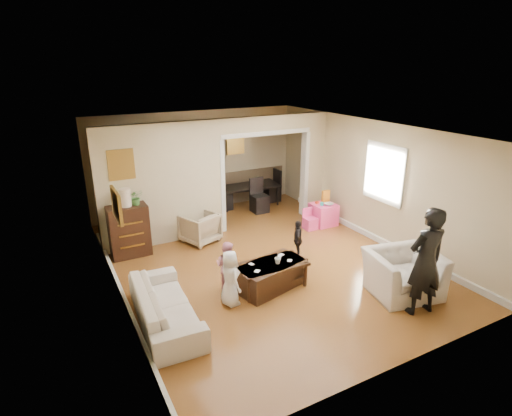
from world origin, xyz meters
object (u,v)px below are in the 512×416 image
sofa (165,305)px  adult_person (426,262)px  coffee_cup (278,261)px  child_kneel_b (227,266)px  armchair_back (200,228)px  cyan_cup (322,204)px  coffee_table (271,275)px  child_kneel_a (230,278)px  dresser (129,231)px  child_toddler (298,239)px  play_table (323,214)px  dining_table (248,195)px  armchair_front (403,273)px  table_lamp (125,198)px

sofa → adult_person: bearing=-110.8°
coffee_cup → child_kneel_b: 0.88m
armchair_back → coffee_cup: (0.50, -2.46, 0.18)m
cyan_cup → coffee_table: bearing=-142.6°
coffee_cup → child_kneel_a: 0.96m
armchair_back → dresser: (-1.49, 0.04, 0.20)m
child_toddler → child_kneel_a: bearing=-28.9°
coffee_cup → child_kneel_a: child_kneel_a is taller
coffee_table → child_toddler: (1.05, 0.75, 0.17)m
armchair_back → sofa: bearing=37.6°
armchair_back → dresser: size_ratio=0.68×
play_table → child_kneel_a: bearing=-148.5°
dining_table → armchair_back: bearing=-134.4°
coffee_table → child_kneel_b: child_kneel_b is taller
coffee_table → adult_person: adult_person is taller
armchair_back → child_toddler: child_toddler is taller
coffee_cup → child_toddler: bearing=40.1°
sofa → dresser: dresser is taller
armchair_front → play_table: (0.72, 3.18, -0.11)m
armchair_front → adult_person: (-0.19, -0.54, 0.51)m
child_kneel_a → armchair_front: bearing=-115.4°
dresser → coffee_cup: size_ratio=9.66×
armchair_back → child_kneel_b: bearing=60.4°
coffee_table → dining_table: dining_table is taller
adult_person → child_toddler: (-0.65, 2.50, -0.48)m
armchair_back → dining_table: (2.06, 1.71, -0.04)m
coffee_table → cyan_cup: size_ratio=15.36×
play_table → dining_table: bearing=113.6°
armchair_front → cyan_cup: armchair_front is taller
armchair_front → adult_person: adult_person is taller
coffee_table → dining_table: size_ratio=0.75×
coffee_table → child_kneel_a: bearing=-170.0°
coffee_table → child_toddler: child_toddler is taller
adult_person → play_table: bearing=-96.6°
child_kneel_a → coffee_table: bearing=-84.2°
dining_table → adult_person: (0.04, -5.88, 0.59)m
coffee_cup → child_toddler: (0.95, 0.80, -0.11)m
dresser → cyan_cup: 4.43m
table_lamp → child_kneel_a: size_ratio=0.38×
armchair_front → adult_person: 0.77m
coffee_table → child_toddler: bearing=35.5°
play_table → child_kneel_b: (-3.31, -1.67, 0.19)m
dresser → child_toddler: 3.40m
play_table → child_kneel_b: bearing=-153.2°
table_lamp → child_toddler: table_lamp is taller
dining_table → child_kneel_a: bearing=-114.5°
child_kneel_b → child_toddler: (1.75, 0.45, -0.05)m
child_toddler → play_table: bearing=163.9°
dresser → table_lamp: 0.71m
sofa → armchair_back: (1.52, 2.55, 0.04)m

